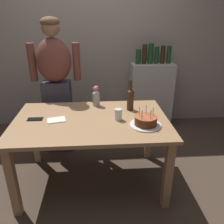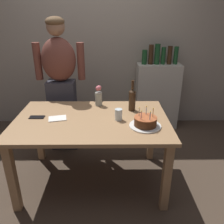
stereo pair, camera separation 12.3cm
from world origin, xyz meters
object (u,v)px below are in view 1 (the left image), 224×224
Objects in this scene: napkin_stack at (56,120)px; person_man_bearded at (56,86)px; birthday_cake at (146,121)px; flower_vase at (96,97)px; water_glass_near at (118,114)px; wine_bottle at (130,99)px; cell_phone at (35,119)px.

napkin_stack is 0.10× the size of person_man_bearded.
birthday_cake is 1.29m from person_man_bearded.
flower_vase is (0.39, 0.36, 0.10)m from napkin_stack.
person_man_bearded is at bearing 97.58° from napkin_stack.
birthday_cake is at bearing -49.89° from flower_vase.
wine_bottle reaches higher than water_glass_near.
napkin_stack is 0.54m from flower_vase.
wine_bottle is at bearing -22.52° from flower_vase.
napkin_stack is (-0.75, -0.21, -0.12)m from wine_bottle.
wine_bottle is 0.98m from cell_phone.
cell_phone is 0.09× the size of person_man_bearded.
water_glass_near is 1.02m from person_man_bearded.
cell_phone is 0.64× the size of flower_vase.
cell_phone is at bearing -169.32° from wine_bottle.
person_man_bearded is (-0.84, 0.50, 0.01)m from wine_bottle.
person_man_bearded is (-0.69, 0.74, 0.08)m from water_glass_near.
napkin_stack is 0.75× the size of flower_vase.
flower_vase reaches higher than napkin_stack.
person_man_bearded is at bearing 132.96° from water_glass_near.
napkin_stack is at bearing -137.31° from flower_vase.
birthday_cake reaches higher than cell_phone.
flower_vase reaches higher than cell_phone.
flower_vase is 0.14× the size of person_man_bearded.
flower_vase reaches higher than birthday_cake.
birthday_cake is 0.17× the size of person_man_bearded.
person_man_bearded reaches higher than water_glass_near.
wine_bottle is 2.27× the size of cell_phone.
cell_phone is 0.85× the size of napkin_stack.
flower_vase is (-0.21, 0.39, 0.05)m from water_glass_near.
napkin_stack is at bearing -7.59° from cell_phone.
birthday_cake is 0.40m from wine_bottle.
water_glass_near is 0.34× the size of wine_bottle.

